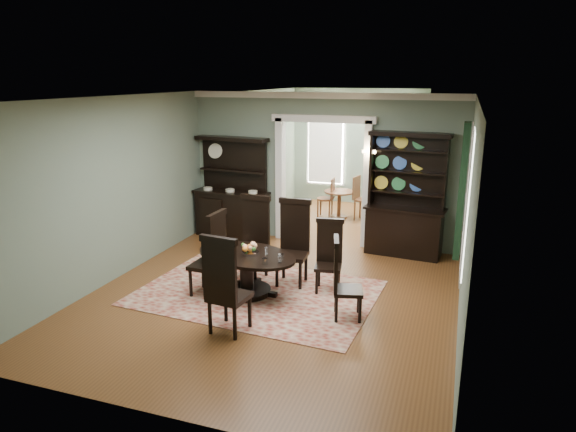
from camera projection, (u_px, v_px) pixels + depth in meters
name	position (u px, v px, depth m)	size (l,w,h in m)	color
room	(270.00, 198.00, 7.51)	(5.51, 6.01, 3.01)	brown
parlor	(350.00, 151.00, 12.53)	(3.51, 3.50, 3.01)	brown
doorway_trim	(323.00, 164.00, 10.20)	(2.08, 0.25, 2.57)	silver
right_window	(464.00, 197.00, 7.47)	(0.15, 1.47, 2.12)	white
wall_sconce	(370.00, 153.00, 9.69)	(0.27, 0.21, 0.21)	gold
rug	(257.00, 293.00, 8.07)	(3.62, 2.49, 0.01)	maroon
dining_table	(247.00, 266.00, 7.94)	(1.92, 1.92, 0.67)	black
centerpiece	(250.00, 251.00, 7.82)	(1.26, 0.81, 0.21)	silver
chair_far_left	(253.00, 235.00, 8.58)	(0.57, 0.54, 1.40)	black
chair_far_mid	(294.00, 239.00, 8.35)	(0.54, 0.52, 1.39)	black
chair_far_right	(329.00, 253.00, 8.08)	(0.48, 0.46, 1.15)	black
chair_end_left	(213.00, 252.00, 7.81)	(0.49, 0.52, 1.35)	black
chair_end_right	(341.00, 277.00, 7.09)	(0.51, 0.52, 1.17)	black
chair_near	(224.00, 283.00, 6.60)	(0.56, 0.54, 1.38)	black
sideboard	(232.00, 202.00, 10.80)	(1.64, 0.72, 2.10)	black
welsh_dresser	(405.00, 211.00, 9.65)	(1.53, 0.69, 2.32)	black
parlor_table	(339.00, 200.00, 12.22)	(0.72, 0.72, 0.66)	#563018
parlor_chair_left	(328.00, 197.00, 12.28)	(0.40, 0.40, 0.95)	#563018
parlor_chair_right	(361.00, 197.00, 12.06)	(0.47, 0.46, 1.04)	#563018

